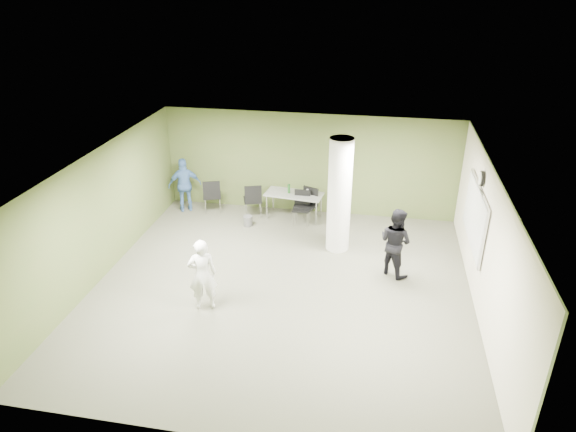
% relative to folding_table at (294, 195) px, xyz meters
% --- Properties ---
extents(floor, '(8.00, 8.00, 0.00)m').
position_rel_folding_table_xyz_m(floor, '(0.33, -3.46, -0.68)').
color(floor, '#4D4E3D').
rests_on(floor, ground).
extents(ceiling, '(8.00, 8.00, 0.00)m').
position_rel_folding_table_xyz_m(ceiling, '(0.33, -3.46, 2.12)').
color(ceiling, white).
rests_on(ceiling, wall_back).
extents(wall_back, '(8.00, 2.80, 0.02)m').
position_rel_folding_table_xyz_m(wall_back, '(0.33, 0.54, 0.72)').
color(wall_back, '#4A5D2B').
rests_on(wall_back, floor).
extents(wall_left, '(0.02, 8.00, 2.80)m').
position_rel_folding_table_xyz_m(wall_left, '(-3.67, -3.46, 0.72)').
color(wall_left, '#4A5D2B').
rests_on(wall_left, floor).
extents(wall_right_cream, '(0.02, 8.00, 2.80)m').
position_rel_folding_table_xyz_m(wall_right_cream, '(4.33, -3.46, 0.72)').
color(wall_right_cream, beige).
rests_on(wall_right_cream, floor).
extents(column, '(0.56, 0.56, 2.80)m').
position_rel_folding_table_xyz_m(column, '(1.33, -1.46, 0.72)').
color(column, silver).
rests_on(column, floor).
extents(whiteboard, '(0.05, 2.30, 1.30)m').
position_rel_folding_table_xyz_m(whiteboard, '(4.25, -2.26, 0.82)').
color(whiteboard, silver).
rests_on(whiteboard, wall_right_cream).
extents(wall_clock, '(0.06, 0.32, 0.32)m').
position_rel_folding_table_xyz_m(wall_clock, '(4.25, -2.26, 1.67)').
color(wall_clock, black).
rests_on(wall_clock, wall_right_cream).
extents(folding_table, '(1.61, 0.85, 0.98)m').
position_rel_folding_table_xyz_m(folding_table, '(0.00, 0.00, 0.00)').
color(folding_table, gray).
rests_on(folding_table, floor).
extents(wastebasket, '(0.24, 0.24, 0.28)m').
position_rel_folding_table_xyz_m(wastebasket, '(-1.13, -0.69, -0.54)').
color(wastebasket, '#4C4C4C').
rests_on(wastebasket, floor).
extents(chair_back_left, '(0.62, 0.62, 0.98)m').
position_rel_folding_table_xyz_m(chair_back_left, '(-2.30, -0.06, -0.11)').
color(chair_back_left, black).
rests_on(chair_back_left, floor).
extents(chair_back_right, '(0.61, 0.61, 0.97)m').
position_rel_folding_table_xyz_m(chair_back_right, '(-1.12, -0.13, -0.11)').
color(chair_back_right, black).
rests_on(chair_back_right, floor).
extents(chair_table_left, '(0.45, 0.45, 0.90)m').
position_rel_folding_table_xyz_m(chair_table_left, '(0.25, -0.22, -0.16)').
color(chair_table_left, black).
rests_on(chair_table_left, floor).
extents(chair_table_right, '(0.61, 0.61, 0.94)m').
position_rel_folding_table_xyz_m(chair_table_right, '(0.40, -0.11, -0.13)').
color(chair_table_right, black).
rests_on(chair_table_right, floor).
extents(woman_white, '(0.66, 0.54, 1.55)m').
position_rel_folding_table_xyz_m(woman_white, '(-1.07, -4.40, 0.09)').
color(woman_white, silver).
rests_on(woman_white, floor).
extents(man_black, '(0.98, 0.95, 1.58)m').
position_rel_folding_table_xyz_m(man_black, '(2.67, -2.39, 0.11)').
color(man_black, black).
rests_on(man_black, floor).
extents(man_blue, '(0.98, 0.72, 1.55)m').
position_rel_folding_table_xyz_m(man_blue, '(-3.07, -0.06, 0.09)').
color(man_blue, '#4269A4').
rests_on(man_blue, floor).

